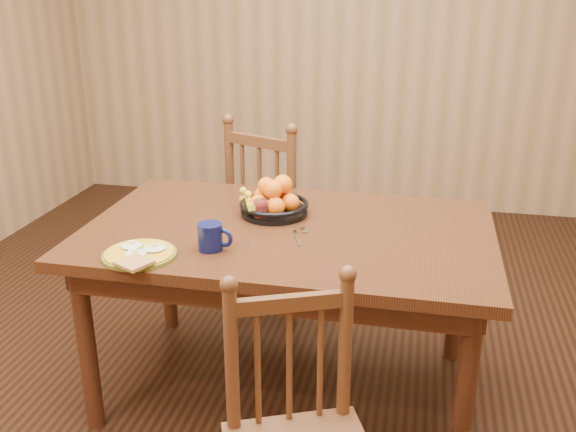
% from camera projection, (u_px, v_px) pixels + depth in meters
% --- Properties ---
extents(room, '(4.52, 5.02, 2.72)m').
position_uv_depth(room, '(288.00, 74.00, 2.32)').
color(room, black).
rests_on(room, ground).
extents(dining_table, '(1.60, 1.00, 0.75)m').
position_uv_depth(dining_table, '(288.00, 248.00, 2.56)').
color(dining_table, black).
rests_on(dining_table, ground).
extents(chair_far, '(0.60, 0.58, 1.02)m').
position_uv_depth(chair_far, '(278.00, 217.00, 3.36)').
color(chair_far, '#442914').
rests_on(chair_far, ground).
extents(breakfast_plate, '(0.26, 0.30, 0.04)m').
position_uv_depth(breakfast_plate, '(139.00, 254.00, 2.27)').
color(breakfast_plate, '#59601E').
rests_on(breakfast_plate, dining_table).
extents(fork, '(0.06, 0.18, 0.00)m').
position_uv_depth(fork, '(300.00, 235.00, 2.45)').
color(fork, silver).
rests_on(fork, dining_table).
extents(spoon, '(0.04, 0.16, 0.01)m').
position_uv_depth(spoon, '(206.00, 224.00, 2.56)').
color(spoon, silver).
rests_on(spoon, dining_table).
extents(coffee_mug, '(0.13, 0.09, 0.10)m').
position_uv_depth(coffee_mug, '(211.00, 237.00, 2.32)').
color(coffee_mug, '#0A0F39').
rests_on(coffee_mug, dining_table).
extents(juice_glass, '(0.06, 0.06, 0.09)m').
position_uv_depth(juice_glass, '(261.00, 211.00, 2.59)').
color(juice_glass, silver).
rests_on(juice_glass, dining_table).
extents(fruit_bowl, '(0.32, 0.29, 0.17)m').
position_uv_depth(fruit_bowl, '(273.00, 202.00, 2.66)').
color(fruit_bowl, black).
rests_on(fruit_bowl, dining_table).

